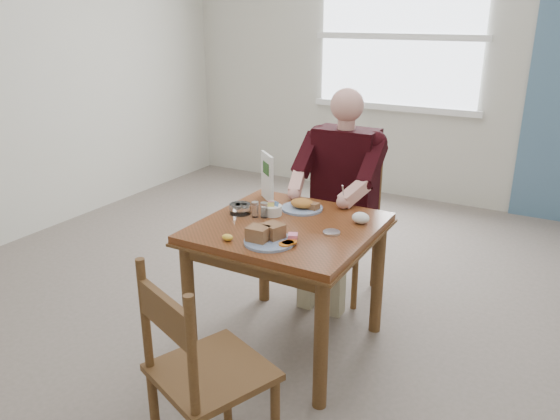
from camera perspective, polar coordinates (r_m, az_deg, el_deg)
The scene contains 16 objects.
floor at distance 3.27m, azimuth 0.78°, elevation -13.79°, with size 6.00×6.00×0.00m, color #685F54.
wall_back at distance 5.56m, azimuth 16.32°, elevation 14.86°, with size 5.50×5.50×0.00m, color beige.
lemon_wedge at distance 2.72m, azimuth -5.50°, elevation -2.86°, with size 0.06×0.04×0.03m, color yellow.
napkin at distance 2.96m, azimuth 8.43°, elevation -0.82°, with size 0.10×0.08×0.06m, color white.
metal_dish at distance 2.81m, azimuth 5.40°, elevation -2.36°, with size 0.09×0.09×0.01m, color silver.
window at distance 5.63m, azimuth 12.32°, elevation 17.29°, with size 1.72×0.04×1.42m.
table at distance 2.97m, azimuth 0.84°, elevation -3.48°, with size 0.92×0.92×0.75m.
chair_far at distance 3.70m, azimuth 6.74°, elevation -1.45°, with size 0.42×0.42×0.95m.
chair_near at distance 2.26m, azimuth -8.19°, elevation -16.59°, with size 0.55×0.55×0.95m.
diner at distance 3.51m, azimuth 6.38°, elevation 3.14°, with size 0.53×0.56×1.39m.
near_plate at distance 2.69m, azimuth -1.21°, elevation -2.76°, with size 0.28×0.27×0.08m.
far_plate at distance 3.13m, azimuth 2.41°, elevation 0.46°, with size 0.27×0.27×0.06m.
caddy at distance 3.05m, azimuth -0.78°, elevation -0.01°, with size 0.12×0.12×0.08m.
shakers at distance 3.01m, azimuth -2.15°, elevation 0.04°, with size 0.10×0.06×0.09m.
creamer at distance 3.08m, azimuth -4.18°, elevation 0.15°, with size 0.13×0.13×0.06m.
menu at distance 3.25m, azimuth -1.34°, elevation 3.47°, with size 0.16×0.14×0.29m.
Camera 1 is at (1.29, -2.40, 1.82)m, focal length 35.00 mm.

